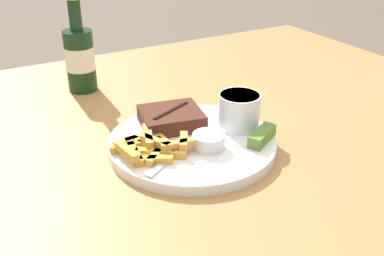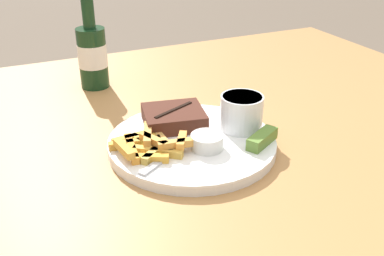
{
  "view_description": "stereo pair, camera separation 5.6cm",
  "coord_description": "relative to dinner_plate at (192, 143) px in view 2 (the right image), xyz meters",
  "views": [
    {
      "loc": [
        -0.33,
        -0.57,
        1.12
      ],
      "look_at": [
        0.0,
        0.0,
        0.78
      ],
      "focal_mm": 42.0,
      "sensor_mm": 36.0,
      "label": 1
    },
    {
      "loc": [
        -0.28,
        -0.6,
        1.12
      ],
      "look_at": [
        0.0,
        0.0,
        0.78
      ],
      "focal_mm": 42.0,
      "sensor_mm": 36.0,
      "label": 2
    }
  ],
  "objects": [
    {
      "name": "steak_portion",
      "position": [
        -0.01,
        0.06,
        0.02
      ],
      "size": [
        0.12,
        0.11,
        0.03
      ],
      "color": "#472319",
      "rests_on": "dinner_plate"
    },
    {
      "name": "dining_table",
      "position": [
        0.0,
        0.0,
        -0.08
      ],
      "size": [
        1.38,
        1.13,
        0.74
      ],
      "color": "#A87542",
      "rests_on": "ground_plane"
    },
    {
      "name": "pickle_spear",
      "position": [
        0.1,
        -0.06,
        0.02
      ],
      "size": [
        0.07,
        0.05,
        0.02
      ],
      "color": "#567A2D",
      "rests_on": "dinner_plate"
    },
    {
      "name": "fork_utensil",
      "position": [
        -0.06,
        -0.04,
        0.01
      ],
      "size": [
        0.12,
        0.08,
        0.0
      ],
      "rotation": [
        0.0,
        0.0,
        6.85
      ],
      "color": "#B7B7BC",
      "rests_on": "dinner_plate"
    },
    {
      "name": "coleslaw_cup",
      "position": [
        0.09,
        -0.0,
        0.04
      ],
      "size": [
        0.07,
        0.07,
        0.06
      ],
      "color": "white",
      "rests_on": "dinner_plate"
    },
    {
      "name": "fries_pile",
      "position": [
        -0.08,
        -0.0,
        0.02
      ],
      "size": [
        0.15,
        0.13,
        0.02
      ],
      "color": "gold",
      "rests_on": "dinner_plate"
    },
    {
      "name": "dinner_plate",
      "position": [
        0.0,
        0.0,
        0.0
      ],
      "size": [
        0.28,
        0.28,
        0.02
      ],
      "color": "white",
      "rests_on": "dining_table"
    },
    {
      "name": "beer_bottle",
      "position": [
        -0.08,
        0.35,
        0.07
      ],
      "size": [
        0.06,
        0.06,
        0.21
      ],
      "color": "#143319",
      "rests_on": "dining_table"
    },
    {
      "name": "dipping_sauce_cup",
      "position": [
        0.01,
        -0.04,
        0.02
      ],
      "size": [
        0.05,
        0.05,
        0.02
      ],
      "color": "silver",
      "rests_on": "dinner_plate"
    }
  ]
}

